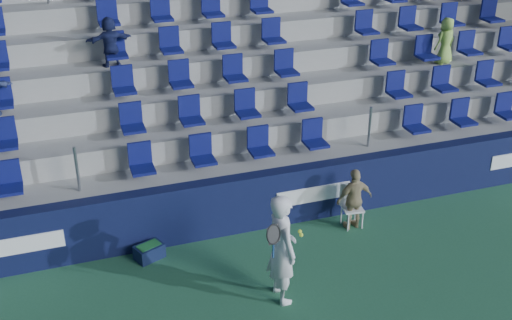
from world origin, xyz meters
The scene contains 6 objects.
sponsor_wall centered at (0.00, 3.15, 0.60)m, with size 24.00×0.32×1.20m.
grandstand centered at (-0.01, 8.24, 2.13)m, with size 24.00×8.17×6.63m.
tennis_player centered at (0.00, 0.88, 1.00)m, with size 0.69×0.75×2.01m.
line_judge_chair centered at (2.17, 2.64, 0.51)m, with size 0.44×0.45×0.90m.
line_judge centered at (2.17, 2.50, 0.65)m, with size 0.77×0.32×1.31m, color tan.
ball_bin centered at (-1.93, 2.75, 0.16)m, with size 0.61×0.51×0.29m.
Camera 1 is at (-3.26, -7.35, 7.05)m, focal length 45.00 mm.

